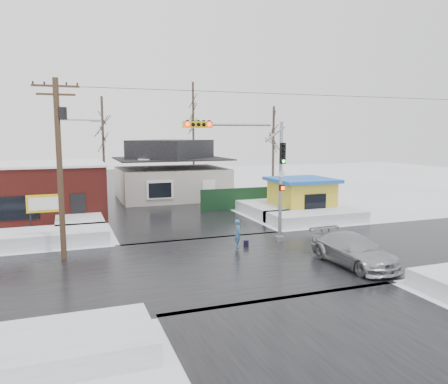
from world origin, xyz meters
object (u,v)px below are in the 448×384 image
object	(u,v)px
marquee_sign	(45,205)
utility_pole	(61,158)
kiosk	(301,196)
traffic_signal	(256,165)
pedestrian	(238,234)
car	(354,251)

from	to	relation	value
marquee_sign	utility_pole	bearing A→B (deg)	-79.87
utility_pole	kiosk	xyz separation A→B (m)	(17.43, 6.49, -3.65)
traffic_signal	utility_pole	distance (m)	10.39
pedestrian	kiosk	bearing A→B (deg)	-33.23
car	pedestrian	bearing A→B (deg)	125.10
utility_pole	car	bearing A→B (deg)	-24.70
traffic_signal	kiosk	bearing A→B (deg)	44.84
traffic_signal	car	bearing A→B (deg)	-63.82
kiosk	pedestrian	distance (m)	11.23
utility_pole	marquee_sign	bearing A→B (deg)	100.13
utility_pole	kiosk	size ratio (longest dim) A/B	1.96
marquee_sign	car	bearing A→B (deg)	-40.35
traffic_signal	kiosk	distance (m)	10.43
car	kiosk	bearing A→B (deg)	67.43
utility_pole	marquee_sign	xyz separation A→B (m)	(-1.07, 5.99, -3.19)
kiosk	car	distance (m)	13.26
kiosk	pedestrian	size ratio (longest dim) A/B	2.93
traffic_signal	pedestrian	bearing A→B (deg)	-160.85
kiosk	pedestrian	world-z (taller)	kiosk
traffic_signal	pedestrian	xyz separation A→B (m)	(-1.29, -0.45, -3.75)
utility_pole	pedestrian	bearing A→B (deg)	-6.17
pedestrian	utility_pole	bearing A→B (deg)	98.78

